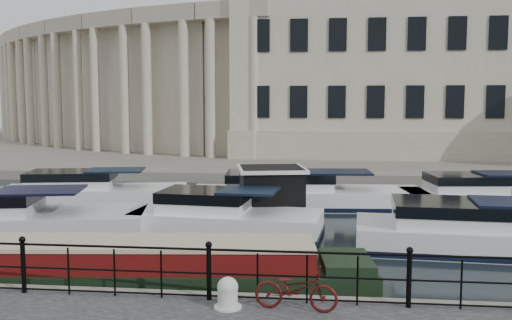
{
  "coord_description": "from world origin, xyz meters",
  "views": [
    {
      "loc": [
        2.2,
        -13.41,
        4.61
      ],
      "look_at": [
        0.5,
        2.0,
        3.0
      ],
      "focal_mm": 40.0,
      "sensor_mm": 36.0,
      "label": 1
    }
  ],
  "objects": [
    {
      "name": "ground_plane",
      "position": [
        0.0,
        0.0,
        0.0
      ],
      "size": [
        160.0,
        160.0,
        0.0
      ],
      "primitive_type": "plane",
      "color": "black",
      "rests_on": "ground"
    },
    {
      "name": "far_bank",
      "position": [
        0.0,
        39.0,
        0.28
      ],
      "size": [
        120.0,
        42.0,
        0.55
      ],
      "primitive_type": "cube",
      "color": "#6B665B",
      "rests_on": "ground_plane"
    },
    {
      "name": "railing",
      "position": [
        0.0,
        -2.25,
        1.2
      ],
      "size": [
        24.14,
        0.14,
        1.22
      ],
      "color": "black",
      "rests_on": "near_quay"
    },
    {
      "name": "civic_building",
      "position": [
        -1.0,
        34.71,
        7.04
      ],
      "size": [
        53.55,
        31.84,
        16.85
      ],
      "color": "#ADA38C",
      "rests_on": "far_bank"
    },
    {
      "name": "bicycle",
      "position": [
        1.79,
        -2.66,
        0.98
      ],
      "size": [
        1.69,
        0.77,
        0.86
      ],
      "primitive_type": "imported",
      "rotation": [
        0.0,
        0.0,
        1.44
      ],
      "color": "#470E0C",
      "rests_on": "near_quay"
    },
    {
      "name": "mooring_bollard",
      "position": [
        0.46,
        -2.67,
        0.84
      ],
      "size": [
        0.55,
        0.55,
        0.62
      ],
      "color": "silver",
      "rests_on": "near_quay"
    },
    {
      "name": "narrowboat",
      "position": [
        -3.83,
        -0.3,
        0.37
      ],
      "size": [
        15.05,
        3.46,
        1.55
      ],
      "rotation": [
        0.0,
        0.0,
        0.1
      ],
      "color": "black",
      "rests_on": "ground_plane"
    },
    {
      "name": "harbour_hut",
      "position": [
        0.43,
        7.91,
        0.95
      ],
      "size": [
        3.9,
        3.46,
        2.21
      ],
      "rotation": [
        0.0,
        0.0,
        0.2
      ],
      "color": "#6B665B",
      "rests_on": "ground_plane"
    },
    {
      "name": "cabin_cruisers",
      "position": [
        -0.56,
        7.99,
        0.37
      ],
      "size": [
        25.92,
        10.73,
        1.99
      ],
      "color": "silver",
      "rests_on": "ground_plane"
    }
  ]
}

